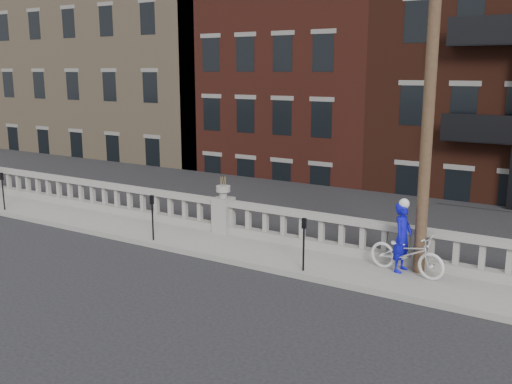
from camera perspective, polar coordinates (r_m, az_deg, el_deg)
ground at (r=14.99m, az=-12.03°, el=-8.05°), size 120.00×120.00×0.00m
sidewalk at (r=17.12m, az=-5.08°, el=-5.00°), size 32.00×2.20×0.15m
balustrade at (r=17.71m, az=-3.27°, el=-2.49°), size 28.00×0.34×1.03m
planter_pedestal at (r=17.66m, az=-3.27°, el=-1.90°), size 0.55×0.55×1.76m
lower_level at (r=34.47m, az=16.23°, el=7.51°), size 80.00×44.00×20.80m
utility_pole at (r=14.14m, az=17.14°, el=12.16°), size 1.60×0.28×10.00m
parking_meter_b at (r=22.37m, az=-24.01°, el=0.48°), size 0.10×0.09×1.36m
parking_meter_c at (r=17.04m, az=-10.33°, el=-2.02°), size 0.10×0.09×1.36m
parking_meter_d at (r=14.27m, az=4.80°, el=-4.63°), size 0.10×0.09×1.36m
bicycle at (r=14.61m, az=14.85°, el=-5.94°), size 2.08×1.04×1.04m
cyclist at (r=14.66m, az=14.42°, el=-4.40°), size 0.49×0.68×1.75m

